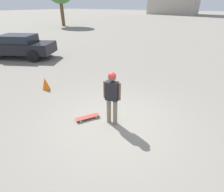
{
  "coord_description": "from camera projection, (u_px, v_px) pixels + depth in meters",
  "views": [
    {
      "loc": [
        -3.7,
        -2.36,
        3.24
      ],
      "look_at": [
        0.0,
        0.0,
        0.93
      ],
      "focal_mm": 28.0,
      "sensor_mm": 36.0,
      "label": 1
    }
  ],
  "objects": [
    {
      "name": "car_parked_near",
      "position": [
        18.0,
        46.0,
        11.54
      ],
      "size": [
        3.67,
        4.97,
        1.5
      ],
      "rotation": [
        0.0,
        0.0,
        2.03
      ],
      "color": "black",
      "rests_on": "ground_plane"
    },
    {
      "name": "skateboard",
      "position": [
        88.0,
        117.0,
        5.53
      ],
      "size": [
        0.74,
        0.56,
        0.08
      ],
      "rotation": [
        0.0,
        0.0,
        2.58
      ],
      "color": "#A5332D",
      "rests_on": "ground_plane"
    },
    {
      "name": "traffic_cone",
      "position": [
        45.0,
        84.0,
        7.39
      ],
      "size": [
        0.33,
        0.33,
        0.52
      ],
      "color": "orange",
      "rests_on": "ground_plane"
    },
    {
      "name": "ground_plane",
      "position": [
        112.0,
        122.0,
        5.4
      ],
      "size": [
        220.0,
        220.0,
        0.0
      ],
      "primitive_type": "plane",
      "color": "gray"
    },
    {
      "name": "person",
      "position": [
        112.0,
        94.0,
        4.93
      ],
      "size": [
        0.28,
        0.5,
        1.65
      ],
      "rotation": [
        0.0,
        0.0,
        -1.34
      ],
      "color": "#7A6B56",
      "rests_on": "ground_plane"
    }
  ]
}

